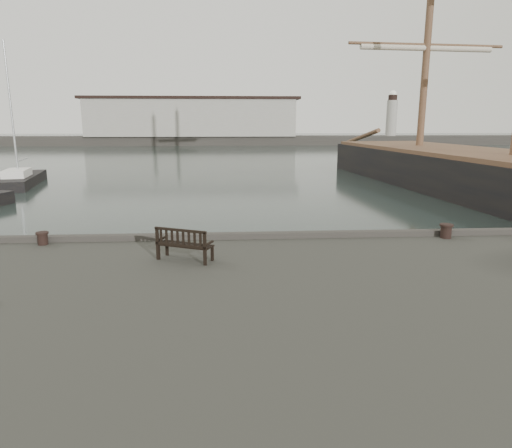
{
  "coord_description": "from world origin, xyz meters",
  "views": [
    {
      "loc": [
        -0.37,
        -14.12,
        5.16
      ],
      "look_at": [
        0.51,
        -0.5,
        2.1
      ],
      "focal_mm": 32.0,
      "sensor_mm": 36.0,
      "label": 1
    }
  ],
  "objects_px": {
    "yacht_d": "(21,182)",
    "bollard_right": "(446,231)",
    "tall_ship_main": "(511,187)",
    "bollard_left": "(43,238)",
    "bench": "(185,250)"
  },
  "relations": [
    {
      "from": "bollard_left",
      "to": "tall_ship_main",
      "type": "distance_m",
      "value": 29.18
    },
    {
      "from": "yacht_d",
      "to": "tall_ship_main",
      "type": "height_order",
      "value": "tall_ship_main"
    },
    {
      "from": "bench",
      "to": "bollard_right",
      "type": "xyz_separation_m",
      "value": [
        8.06,
        1.89,
        -0.05
      ]
    },
    {
      "from": "bollard_left",
      "to": "yacht_d",
      "type": "xyz_separation_m",
      "value": [
        -11.67,
        25.53,
        -1.52
      ]
    },
    {
      "from": "bollard_left",
      "to": "yacht_d",
      "type": "relative_size",
      "value": 0.03
    },
    {
      "from": "bollard_left",
      "to": "bollard_right",
      "type": "bearing_deg",
      "value": 0.0
    },
    {
      "from": "yacht_d",
      "to": "tall_ship_main",
      "type": "relative_size",
      "value": 0.26
    },
    {
      "from": "yacht_d",
      "to": "tall_ship_main",
      "type": "distance_m",
      "value": 37.6
    },
    {
      "from": "tall_ship_main",
      "to": "bollard_left",
      "type": "bearing_deg",
      "value": -152.32
    },
    {
      "from": "yacht_d",
      "to": "bollard_right",
      "type": "bearing_deg",
      "value": -57.97
    },
    {
      "from": "yacht_d",
      "to": "tall_ship_main",
      "type": "xyz_separation_m",
      "value": [
        36.28,
        -9.88,
        0.62
      ]
    },
    {
      "from": "bench",
      "to": "yacht_d",
      "type": "bearing_deg",
      "value": 145.2
    },
    {
      "from": "yacht_d",
      "to": "bollard_left",
      "type": "bearing_deg",
      "value": -76.8
    },
    {
      "from": "bench",
      "to": "tall_ship_main",
      "type": "distance_m",
      "value": 26.78
    },
    {
      "from": "bollard_left",
      "to": "bollard_right",
      "type": "height_order",
      "value": "bollard_right"
    }
  ]
}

